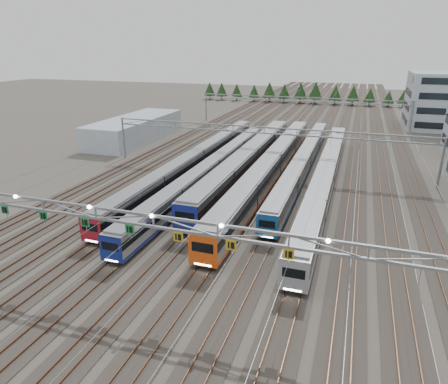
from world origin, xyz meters
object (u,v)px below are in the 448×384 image
(train_e, at_px, (304,160))
(train_f, at_px, (326,174))
(train_b, at_px, (212,169))
(train_a, at_px, (197,159))
(gantry_mid, at_px, (264,135))
(train_c, at_px, (249,159))
(train_d, at_px, (272,165))
(gantry_far, at_px, (302,103))
(west_shed, at_px, (135,129))
(gantry_near, at_px, (152,224))

(train_e, distance_m, train_f, 8.87)
(train_b, bearing_deg, train_a, 135.02)
(train_f, bearing_deg, gantry_mid, 155.27)
(train_b, relative_size, train_e, 1.00)
(train_c, bearing_deg, train_d, -24.69)
(train_c, height_order, train_d, train_c)
(train_a, bearing_deg, gantry_mid, 15.99)
(gantry_far, bearing_deg, train_d, -87.33)
(train_c, distance_m, west_shed, 36.24)
(train_e, relative_size, train_f, 0.94)
(west_shed, bearing_deg, train_e, -17.35)
(train_f, bearing_deg, train_c, 163.36)
(gantry_mid, relative_size, gantry_far, 1.00)
(train_a, height_order, train_f, train_f)
(train_f, height_order, gantry_far, gantry_far)
(west_shed, bearing_deg, train_d, -26.80)
(train_c, distance_m, gantry_far, 46.38)
(train_a, distance_m, train_c, 9.24)
(gantry_far, xyz_separation_m, west_shed, (-34.51, -29.64, -3.82))
(train_d, distance_m, gantry_near, 37.29)
(train_b, height_order, gantry_near, gantry_near)
(train_d, bearing_deg, train_c, 155.31)
(gantry_mid, bearing_deg, train_e, 20.07)
(train_b, xyz_separation_m, west_shed, (-27.76, 23.08, 0.65))
(west_shed, bearing_deg, train_c, -27.09)
(gantry_near, distance_m, gantry_mid, 40.12)
(train_b, relative_size, gantry_mid, 1.04)
(train_e, height_order, gantry_near, gantry_near)
(train_a, bearing_deg, train_b, -44.98)
(train_c, height_order, gantry_near, gantry_near)
(train_d, relative_size, gantry_mid, 1.13)
(train_e, relative_size, gantry_near, 1.04)
(train_c, bearing_deg, train_f, -16.64)
(train_b, xyz_separation_m, train_d, (9.00, 4.51, 0.32))
(train_b, bearing_deg, train_e, 37.04)
(train_d, relative_size, train_e, 1.08)
(train_b, bearing_deg, west_shed, 140.26)
(train_e, bearing_deg, gantry_mid, -159.93)
(train_e, xyz_separation_m, gantry_near, (-6.80, -42.59, 5.18))
(gantry_mid, xyz_separation_m, gantry_far, (0.00, 45.00, 0.00))
(gantry_mid, height_order, gantry_far, same)
(train_e, height_order, train_f, train_f)
(train_e, bearing_deg, train_b, -142.96)
(train_b, relative_size, train_f, 0.94)
(train_f, bearing_deg, train_a, 175.03)
(train_e, distance_m, gantry_mid, 8.47)
(train_c, height_order, train_f, train_c)
(train_a, height_order, train_e, train_a)
(train_d, xyz_separation_m, train_e, (4.50, 5.68, -0.33))
(train_a, bearing_deg, train_d, 0.04)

